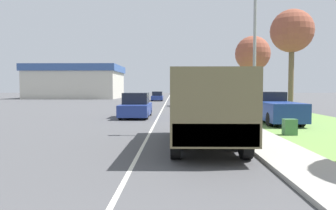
{
  "coord_description": "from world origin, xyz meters",
  "views": [
    {
      "loc": [
        1.11,
        -0.93,
        2.1
      ],
      "look_at": [
        0.88,
        12.21,
        1.4
      ],
      "focal_mm": 35.0,
      "sensor_mm": 36.0,
      "label": 1
    }
  ],
  "objects_px": {
    "military_truck": "(204,104)",
    "car_second_ahead": "(182,100)",
    "pickup_truck": "(273,108)",
    "lamp_post": "(251,27)",
    "car_third_ahead": "(157,97)",
    "car_nearest_ahead": "(136,106)"
  },
  "relations": [
    {
      "from": "military_truck",
      "to": "lamp_post",
      "type": "height_order",
      "value": "lamp_post"
    },
    {
      "from": "car_second_ahead",
      "to": "car_third_ahead",
      "type": "relative_size",
      "value": 1.08
    },
    {
      "from": "lamp_post",
      "to": "military_truck",
      "type": "bearing_deg",
      "value": -126.76
    },
    {
      "from": "military_truck",
      "to": "car_third_ahead",
      "type": "distance_m",
      "value": 39.96
    },
    {
      "from": "military_truck",
      "to": "car_third_ahead",
      "type": "height_order",
      "value": "military_truck"
    },
    {
      "from": "car_nearest_ahead",
      "to": "car_second_ahead",
      "type": "bearing_deg",
      "value": 75.99
    },
    {
      "from": "car_second_ahead",
      "to": "car_third_ahead",
      "type": "xyz_separation_m",
      "value": [
        -3.49,
        14.35,
        -0.03
      ]
    },
    {
      "from": "military_truck",
      "to": "car_nearest_ahead",
      "type": "relative_size",
      "value": 1.42
    },
    {
      "from": "car_nearest_ahead",
      "to": "car_second_ahead",
      "type": "relative_size",
      "value": 1.09
    },
    {
      "from": "pickup_truck",
      "to": "lamp_post",
      "type": "xyz_separation_m",
      "value": [
        -2.52,
        -4.77,
        3.95
      ]
    },
    {
      "from": "car_nearest_ahead",
      "to": "car_second_ahead",
      "type": "height_order",
      "value": "car_nearest_ahead"
    },
    {
      "from": "car_third_ahead",
      "to": "lamp_post",
      "type": "xyz_separation_m",
      "value": [
        6.06,
        -36.61,
        4.16
      ]
    },
    {
      "from": "car_second_ahead",
      "to": "pickup_truck",
      "type": "height_order",
      "value": "pickup_truck"
    },
    {
      "from": "military_truck",
      "to": "car_third_ahead",
      "type": "bearing_deg",
      "value": 95.3
    },
    {
      "from": "pickup_truck",
      "to": "lamp_post",
      "type": "distance_m",
      "value": 6.69
    },
    {
      "from": "military_truck",
      "to": "lamp_post",
      "type": "relative_size",
      "value": 0.86
    },
    {
      "from": "car_nearest_ahead",
      "to": "car_third_ahead",
      "type": "distance_m",
      "value": 28.56
    },
    {
      "from": "military_truck",
      "to": "car_nearest_ahead",
      "type": "height_order",
      "value": "military_truck"
    },
    {
      "from": "military_truck",
      "to": "pickup_truck",
      "type": "distance_m",
      "value": 9.35
    },
    {
      "from": "car_nearest_ahead",
      "to": "lamp_post",
      "type": "bearing_deg",
      "value": -52.78
    },
    {
      "from": "military_truck",
      "to": "car_second_ahead",
      "type": "xyz_separation_m",
      "value": [
        -0.2,
        25.43,
        -0.82
      ]
    },
    {
      "from": "car_second_ahead",
      "to": "lamp_post",
      "type": "relative_size",
      "value": 0.55
    }
  ]
}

